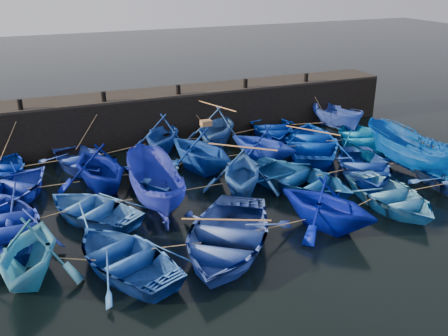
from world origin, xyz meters
name	(u,v)px	position (x,y,z in m)	size (l,w,h in m)	color
ground	(255,212)	(0.00, 0.00, 0.00)	(120.00, 120.00, 0.00)	black
quay_wall	(174,114)	(0.00, 10.50, 1.25)	(26.00, 2.50, 2.50)	black
quay_top	(174,91)	(0.00, 10.50, 2.56)	(26.00, 2.50, 0.12)	black
bollard_0	(20,104)	(-8.00, 9.60, 2.87)	(0.24, 0.24, 0.50)	black
bollard_1	(104,97)	(-4.00, 9.60, 2.87)	(0.24, 0.24, 0.50)	black
bollard_2	(178,89)	(0.00, 9.60, 2.87)	(0.24, 0.24, 0.50)	black
bollard_3	(245,83)	(4.00, 9.60, 2.87)	(0.24, 0.24, 0.50)	black
bollard_4	(306,77)	(8.00, 9.60, 2.87)	(0.24, 0.24, 0.50)	black
boat_0	(0,171)	(-9.27, 7.27, 0.46)	(3.16, 4.42, 0.92)	#011F9A
boat_1	(80,159)	(-5.76, 7.42, 0.46)	(3.17, 4.43, 0.92)	blue
boat_2	(162,134)	(-1.41, 8.12, 1.00)	(3.28, 3.80, 2.00)	#133B99
boat_3	(217,126)	(1.53, 7.88, 1.10)	(3.59, 4.17, 2.19)	#275192
boat_4	(271,127)	(5.01, 8.23, 0.51)	(3.54, 4.94, 1.03)	#00218A
boat_5	(337,117)	(9.13, 7.76, 0.77)	(1.49, 3.97, 1.53)	#1E3A96
boat_6	(3,192)	(-9.15, 4.59, 0.55)	(3.82, 5.34, 1.11)	#1830BF
boat_7	(100,166)	(-5.23, 4.51, 1.12)	(3.66, 4.25, 2.24)	#000C7A
boat_8	(153,172)	(-2.93, 4.42, 0.51)	(3.49, 4.88, 1.01)	#285B94
boat_9	(200,149)	(-0.50, 4.88, 1.11)	(3.63, 4.21, 2.21)	navy
boat_10	(263,143)	(2.78, 4.85, 0.98)	(3.19, 3.71, 1.95)	#102DC4
boat_11	(312,142)	(5.66, 4.92, 0.60)	(4.16, 5.82, 1.21)	#002BA3
boat_12	(363,138)	(8.65, 4.63, 0.54)	(3.70, 5.17, 1.07)	blue
boat_13	(7,225)	(-9.04, 1.61, 0.52)	(3.61, 5.04, 1.05)	navy
boat_14	(92,209)	(-6.02, 1.93, 0.45)	(3.09, 4.32, 0.90)	blue
boat_15	(154,185)	(-3.54, 1.94, 0.99)	(1.92, 5.10, 1.97)	navy
boat_16	(242,170)	(0.31, 1.96, 1.02)	(3.34, 3.88, 2.04)	blue
boat_17	(300,179)	(2.70, 1.17, 0.54)	(3.73, 5.22, 1.08)	navy
boat_18	(364,167)	(6.15, 1.26, 0.51)	(3.53, 4.94, 1.02)	navy
boat_19	(409,152)	(8.48, 0.99, 1.02)	(1.99, 5.29, 2.04)	#003990
boat_20	(27,251)	(-8.44, -1.39, 1.01)	(3.31, 3.84, 2.02)	#3687CC
boat_21	(125,256)	(-5.61, -1.97, 0.49)	(3.36, 4.70, 0.97)	#154295
boat_22	(226,236)	(-2.19, -2.24, 0.60)	(4.15, 5.80, 1.20)	#2A48A2
boat_23	(327,204)	(1.86, -2.16, 1.02)	(3.35, 3.88, 2.04)	#000D94
boat_24	(391,196)	(5.29, -1.66, 0.48)	(3.33, 4.66, 0.97)	#357AD1
wooden_crate	(206,123)	(-0.20, 4.88, 2.34)	(0.50, 0.36, 0.26)	brown
mooring_ropes	(205,151)	(-0.17, 5.12, 0.88)	(18.44, 11.78, 2.10)	tan
loose_oars	(252,144)	(1.33, 3.13, 1.69)	(10.11, 12.20, 1.05)	#99724C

